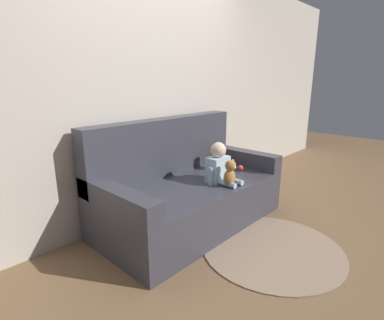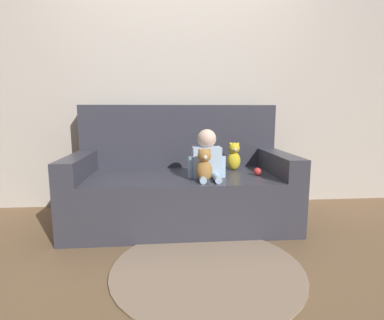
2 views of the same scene
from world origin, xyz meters
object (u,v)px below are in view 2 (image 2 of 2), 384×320
person_baby (207,157)px  plush_toy_side (234,156)px  toy_ball (257,172)px  couch (181,183)px  teddy_bear_brown (204,166)px

person_baby → plush_toy_side: size_ratio=1.55×
toy_ball → person_baby: bearing=-174.9°
couch → teddy_bear_brown: (0.16, -0.40, 0.22)m
teddy_bear_brown → toy_ball: (0.47, 0.20, -0.09)m
couch → toy_ball: 0.67m
couch → teddy_bear_brown: bearing=-68.9°
person_baby → couch: bearing=128.8°
person_baby → teddy_bear_brown: 0.17m
couch → teddy_bear_brown: size_ratio=7.18×
couch → plush_toy_side: couch is taller
couch → plush_toy_side: bearing=5.4°
couch → teddy_bear_brown: 0.49m
couch → person_baby: 0.41m
toy_ball → couch: bearing=161.7°
couch → toy_ball: (0.63, -0.21, 0.13)m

